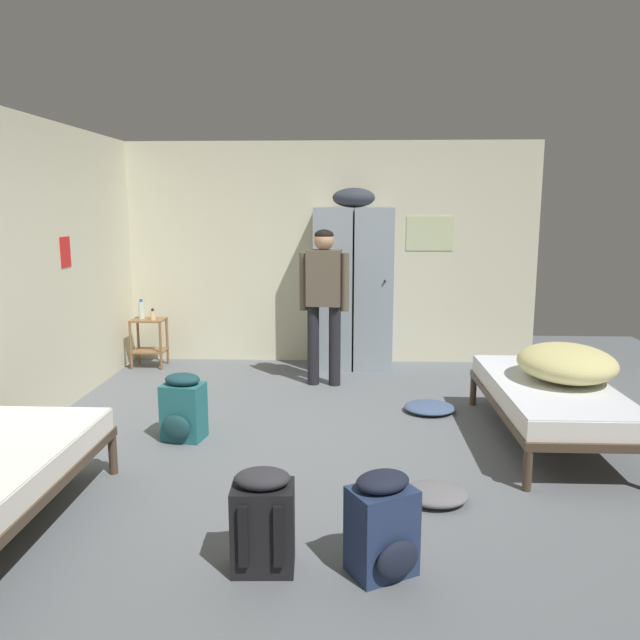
# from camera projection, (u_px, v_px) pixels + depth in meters

# --- Properties ---
(ground_plane) EXTENTS (8.71, 8.71, 0.00)m
(ground_plane) POSITION_uv_depth(u_px,v_px,m) (319.00, 442.00, 5.07)
(ground_plane) COLOR slate
(room_backdrop) EXTENTS (4.91, 5.50, 2.61)m
(room_backdrop) POSITION_uv_depth(u_px,v_px,m) (195.00, 264.00, 6.18)
(room_backdrop) COLOR beige
(room_backdrop) RESTS_ON ground_plane
(locker_bank) EXTENTS (0.90, 0.55, 2.07)m
(locker_bank) POSITION_uv_depth(u_px,v_px,m) (353.00, 285.00, 7.29)
(locker_bank) COLOR #8C99A3
(locker_bank) RESTS_ON ground_plane
(shelf_unit) EXTENTS (0.38, 0.30, 0.57)m
(shelf_unit) POSITION_uv_depth(u_px,v_px,m) (149.00, 338.00, 7.40)
(shelf_unit) COLOR brown
(shelf_unit) RESTS_ON ground_plane
(bed_right) EXTENTS (0.90, 1.90, 0.49)m
(bed_right) POSITION_uv_depth(u_px,v_px,m) (550.00, 396.00, 5.04)
(bed_right) COLOR #473828
(bed_right) RESTS_ON ground_plane
(bedding_heap) EXTENTS (0.76, 0.88, 0.29)m
(bedding_heap) POSITION_uv_depth(u_px,v_px,m) (566.00, 363.00, 5.06)
(bedding_heap) COLOR #D1C67F
(bedding_heap) RESTS_ON bed_right
(person_traveler) EXTENTS (0.51, 0.24, 1.63)m
(person_traveler) POSITION_uv_depth(u_px,v_px,m) (324.00, 292.00, 6.54)
(person_traveler) COLOR black
(person_traveler) RESTS_ON ground_plane
(water_bottle) EXTENTS (0.07, 0.07, 0.23)m
(water_bottle) POSITION_uv_depth(u_px,v_px,m) (141.00, 310.00, 7.37)
(water_bottle) COLOR silver
(water_bottle) RESTS_ON shelf_unit
(lotion_bottle) EXTENTS (0.06, 0.06, 0.13)m
(lotion_bottle) POSITION_uv_depth(u_px,v_px,m) (153.00, 315.00, 7.31)
(lotion_bottle) COLOR beige
(lotion_bottle) RESTS_ON shelf_unit
(backpack_teal) EXTENTS (0.36, 0.37, 0.55)m
(backpack_teal) POSITION_uv_depth(u_px,v_px,m) (183.00, 408.00, 5.10)
(backpack_teal) COLOR #23666B
(backpack_teal) RESTS_ON ground_plane
(backpack_black) EXTENTS (0.33, 0.35, 0.55)m
(backpack_black) POSITION_uv_depth(u_px,v_px,m) (263.00, 521.00, 3.28)
(backpack_black) COLOR black
(backpack_black) RESTS_ON ground_plane
(backpack_navy) EXTENTS (0.40, 0.41, 0.55)m
(backpack_navy) POSITION_uv_depth(u_px,v_px,m) (383.00, 526.00, 3.23)
(backpack_navy) COLOR navy
(backpack_navy) RESTS_ON ground_plane
(clothes_pile_grey) EXTENTS (0.42, 0.37, 0.10)m
(clothes_pile_grey) POSITION_uv_depth(u_px,v_px,m) (436.00, 494.00, 4.06)
(clothes_pile_grey) COLOR slate
(clothes_pile_grey) RESTS_ON ground_plane
(clothes_pile_denim) EXTENTS (0.47, 0.44, 0.08)m
(clothes_pile_denim) POSITION_uv_depth(u_px,v_px,m) (430.00, 407.00, 5.82)
(clothes_pile_denim) COLOR #42567A
(clothes_pile_denim) RESTS_ON ground_plane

